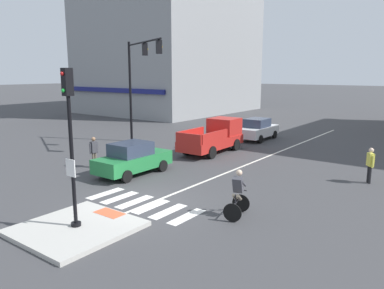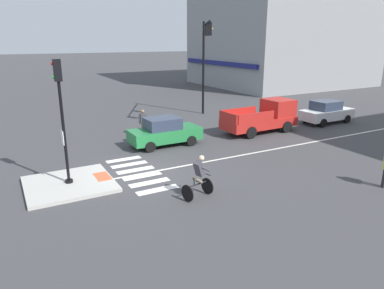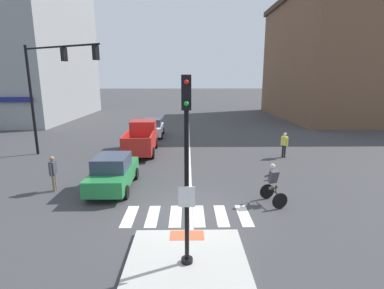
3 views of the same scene
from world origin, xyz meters
name	(u,v)px [view 1 (image 1 of 3)]	position (x,y,z in m)	size (l,w,h in m)	color
ground_plane	(146,203)	(0.00, 0.00, 0.00)	(300.00, 300.00, 0.00)	#3D3D3F
traffic_island	(76,228)	(0.00, -3.28, 0.07)	(3.38, 3.51, 0.15)	#B2AFA8
tactile_pad_front	(109,213)	(0.00, -1.87, 0.15)	(1.10, 0.60, 0.01)	#DB5B38
signal_pole	(70,134)	(0.00, -3.28, 3.18)	(0.44, 0.38, 5.05)	black
crosswalk_stripe_a	(106,193)	(-2.18, -0.19, 0.00)	(0.44, 1.80, 0.01)	silver
crosswalk_stripe_b	(120,197)	(-1.31, -0.19, 0.00)	(0.44, 1.80, 0.01)	silver
crosswalk_stripe_c	(135,202)	(-0.44, -0.19, 0.00)	(0.44, 1.80, 0.01)	silver
crosswalk_stripe_d	(151,206)	(0.44, -0.19, 0.00)	(0.44, 1.80, 0.01)	silver
crosswalk_stripe_e	(168,211)	(1.31, -0.19, 0.00)	(0.44, 1.80, 0.01)	silver
crosswalk_stripe_f	(187,217)	(2.18, -0.19, 0.00)	(0.44, 1.80, 0.01)	silver
lane_centre_line	(264,158)	(0.16, 10.00, 0.00)	(0.14, 28.00, 0.01)	silver
traffic_light_mast	(138,73)	(-8.67, 8.45, 5.05)	(5.69, 3.00, 7.23)	black
building_corner_left	(170,40)	(-22.85, 28.77, 9.24)	(17.37, 20.25, 18.44)	gray
car_white_westbound_distant	(258,129)	(-3.07, 15.48, 0.81)	(1.91, 4.14, 1.64)	white
car_green_westbound_near	(133,159)	(-3.48, 2.71, 0.81)	(1.85, 4.10, 1.64)	#237A3D
pickup_truck_red_westbound_far	(215,137)	(-3.22, 9.86, 0.98)	(2.16, 5.15, 2.08)	red
cyclist	(238,193)	(3.58, 0.95, 0.87)	(0.89, 1.21, 1.68)	black
pedestrian_at_curb_left	(94,150)	(-6.15, 2.44, 0.98)	(0.22, 0.55, 1.67)	#6B6051
pedestrian_waiting_far_side	(370,163)	(6.41, 8.17, 0.98)	(0.39, 0.46, 1.67)	black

